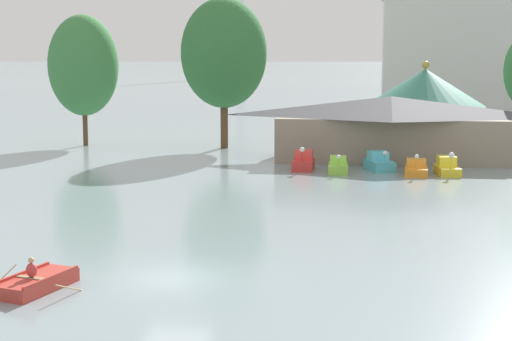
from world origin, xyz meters
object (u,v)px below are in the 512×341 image
(pedal_boat_red, at_px, (303,162))
(green_roof_pavilion, at_px, (425,101))
(boathouse, at_px, (390,127))
(pedal_boat_lime, at_px, (338,166))
(pedal_boat_cyan, at_px, (379,163))
(shoreline_tree_mid, at_px, (224,53))
(pedal_boat_orange, at_px, (416,169))
(pedal_boat_yellow, at_px, (447,167))
(rowboat_with_rower, at_px, (36,283))
(shoreline_tree_tall_left, at_px, (83,65))

(pedal_boat_red, distance_m, green_roof_pavilion, 19.23)
(boathouse, relative_size, green_roof_pavilion, 1.77)
(pedal_boat_lime, relative_size, pedal_boat_cyan, 0.84)
(shoreline_tree_mid, bearing_deg, pedal_boat_orange, -40.76)
(pedal_boat_cyan, distance_m, pedal_boat_orange, 3.25)
(pedal_boat_red, bearing_deg, green_roof_pavilion, 149.78)
(pedal_boat_cyan, distance_m, boathouse, 6.16)
(pedal_boat_red, distance_m, pedal_boat_orange, 8.21)
(pedal_boat_yellow, bearing_deg, rowboat_with_rower, -36.66)
(pedal_boat_cyan, distance_m, green_roof_pavilion, 16.50)
(rowboat_with_rower, distance_m, shoreline_tree_mid, 44.97)
(rowboat_with_rower, xyz_separation_m, pedal_boat_yellow, (17.26, 30.49, 0.24))
(pedal_boat_lime, relative_size, shoreline_tree_tall_left, 0.22)
(rowboat_with_rower, distance_m, boathouse, 40.07)
(pedal_boat_red, bearing_deg, pedal_boat_yellow, 86.12)
(pedal_boat_yellow, bearing_deg, green_roof_pavilion, 174.81)
(pedal_boat_red, distance_m, pedal_boat_lime, 2.80)
(pedal_boat_lime, bearing_deg, pedal_boat_yellow, 88.79)
(rowboat_with_rower, height_order, pedal_boat_orange, pedal_boat_orange)
(pedal_boat_yellow, distance_m, shoreline_tree_tall_left, 35.27)
(pedal_boat_red, height_order, green_roof_pavilion, green_roof_pavilion)
(pedal_boat_orange, height_order, boathouse, boathouse)
(pedal_boat_yellow, distance_m, shoreline_tree_mid, 24.48)
(pedal_boat_cyan, bearing_deg, shoreline_tree_mid, -150.55)
(pedal_boat_lime, distance_m, boathouse, 8.67)
(pedal_boat_red, relative_size, green_roof_pavilion, 0.24)
(pedal_boat_red, relative_size, boathouse, 0.13)
(pedal_boat_orange, distance_m, shoreline_tree_tall_left, 33.53)
(shoreline_tree_tall_left, bearing_deg, rowboat_with_rower, -71.71)
(green_roof_pavilion, height_order, shoreline_tree_tall_left, shoreline_tree_tall_left)
(rowboat_with_rower, height_order, green_roof_pavilion, green_roof_pavilion)
(shoreline_tree_mid, bearing_deg, pedal_boat_lime, -51.90)
(pedal_boat_red, bearing_deg, pedal_boat_orange, 81.50)
(pedal_boat_lime, bearing_deg, pedal_boat_cyan, 117.57)
(boathouse, height_order, shoreline_tree_mid, shoreline_tree_mid)
(pedal_boat_lime, relative_size, pedal_boat_orange, 0.93)
(pedal_boat_lime, bearing_deg, rowboat_with_rower, -20.62)
(pedal_boat_red, bearing_deg, shoreline_tree_tall_left, -119.89)
(pedal_boat_yellow, xyz_separation_m, green_roof_pavilion, (-0.58, 17.03, 3.69))
(shoreline_tree_tall_left, xyz_separation_m, shoreline_tree_mid, (13.19, 0.13, 1.12))
(boathouse, relative_size, shoreline_tree_tall_left, 1.60)
(pedal_boat_yellow, height_order, boathouse, boathouse)
(boathouse, height_order, shoreline_tree_tall_left, shoreline_tree_tall_left)
(pedal_boat_cyan, relative_size, pedal_boat_yellow, 1.07)
(boathouse, bearing_deg, shoreline_tree_mid, 156.26)
(pedal_boat_orange, bearing_deg, pedal_boat_cyan, -124.77)
(pedal_boat_cyan, bearing_deg, pedal_boat_orange, 33.27)
(pedal_boat_yellow, relative_size, boathouse, 0.15)
(rowboat_with_rower, relative_size, pedal_boat_cyan, 1.09)
(boathouse, relative_size, shoreline_tree_mid, 1.43)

